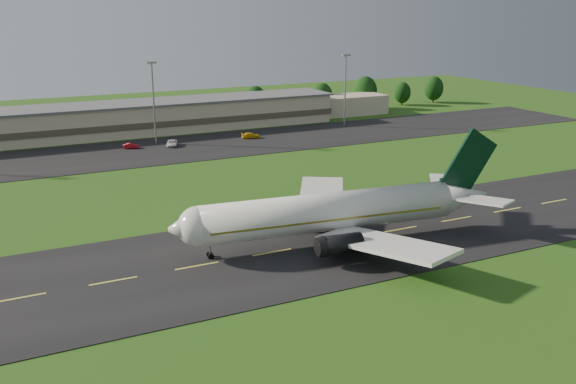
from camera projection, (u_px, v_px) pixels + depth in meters
name	position (u px, v px, depth m)	size (l,w,h in m)	color
ground	(272.00, 253.00, 89.87)	(360.00, 360.00, 0.00)	#244B12
taxiway	(272.00, 253.00, 89.86)	(220.00, 30.00, 0.10)	black
apron	(144.00, 152.00, 151.85)	(260.00, 30.00, 0.10)	black
airliner	(334.00, 212.00, 92.65)	(51.21, 41.90, 15.57)	silver
terminal	(145.00, 118.00, 174.29)	(145.00, 16.00, 8.40)	tan
light_mast_centre	(153.00, 93.00, 157.31)	(2.40, 1.20, 20.35)	gray
light_mast_east	(345.00, 82.00, 180.69)	(2.40, 1.20, 20.35)	gray
tree_line	(211.00, 103.00, 192.15)	(194.88, 9.54, 10.77)	black
service_vehicle_b	(131.00, 146.00, 155.11)	(1.34, 3.86, 1.27)	#A90B17
service_vehicle_c	(172.00, 143.00, 157.62)	(2.43, 5.28, 1.47)	silver
service_vehicle_d	(251.00, 135.00, 167.05)	(2.00, 4.92, 1.43)	#DFB20D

